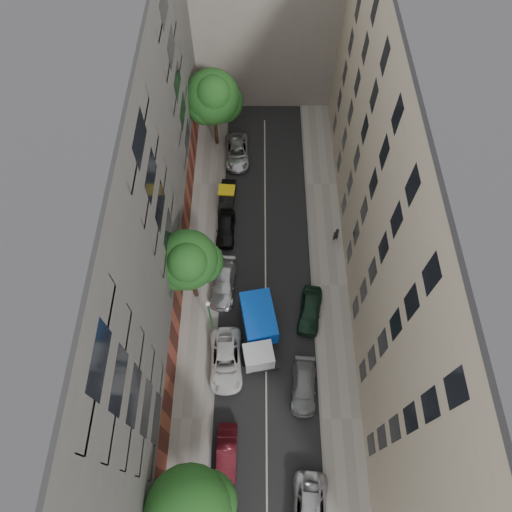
{
  "coord_description": "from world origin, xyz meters",
  "views": [
    {
      "loc": [
        -0.73,
        -17.49,
        35.06
      ],
      "look_at": [
        -0.82,
        -0.59,
        6.0
      ],
      "focal_mm": 32.0,
      "sensor_mm": 36.0,
      "label": 1
    }
  ],
  "objects_px": {
    "car_right_2": "(310,310)",
    "pedestrian": "(336,234)",
    "car_left_6": "(237,152)",
    "tree_far": "(214,99)",
    "lamp_post": "(210,315)",
    "car_right_1": "(304,387)",
    "car_left_2": "(226,360)",
    "car_left_3": "(223,283)",
    "tree_mid": "(189,262)",
    "car_left_4": "(226,228)",
    "car_left_5": "(227,197)",
    "car_left_1": "(227,453)",
    "tarp_truck": "(259,329)",
    "car_right_0": "(310,512)"
  },
  "relations": [
    {
      "from": "car_right_2",
      "to": "pedestrian",
      "type": "relative_size",
      "value": 2.63
    },
    {
      "from": "car_left_6",
      "to": "tree_far",
      "type": "height_order",
      "value": "tree_far"
    },
    {
      "from": "lamp_post",
      "to": "car_right_1",
      "type": "bearing_deg",
      "value": -32.23
    },
    {
      "from": "car_right_1",
      "to": "car_right_2",
      "type": "distance_m",
      "value": 6.23
    },
    {
      "from": "car_left_2",
      "to": "tree_far",
      "type": "distance_m",
      "value": 23.73
    },
    {
      "from": "car_right_1",
      "to": "car_right_2",
      "type": "relative_size",
      "value": 1.01
    },
    {
      "from": "car_left_3",
      "to": "tree_mid",
      "type": "height_order",
      "value": "tree_mid"
    },
    {
      "from": "car_left_3",
      "to": "lamp_post",
      "type": "distance_m",
      "value": 5.26
    },
    {
      "from": "car_right_2",
      "to": "lamp_post",
      "type": "bearing_deg",
      "value": -157.35
    },
    {
      "from": "tree_mid",
      "to": "tree_far",
      "type": "xyz_separation_m",
      "value": [
        0.91,
        17.39,
        -0.08
      ]
    },
    {
      "from": "car_right_2",
      "to": "lamp_post",
      "type": "relative_size",
      "value": 0.74
    },
    {
      "from": "car_left_4",
      "to": "car_left_5",
      "type": "bearing_deg",
      "value": 91.17
    },
    {
      "from": "car_right_1",
      "to": "tree_far",
      "type": "relative_size",
      "value": 0.51
    },
    {
      "from": "car_left_1",
      "to": "car_right_2",
      "type": "bearing_deg",
      "value": 60.07
    },
    {
      "from": "car_right_1",
      "to": "pedestrian",
      "type": "xyz_separation_m",
      "value": [
        3.48,
        13.4,
        0.34
      ]
    },
    {
      "from": "tree_far",
      "to": "pedestrian",
      "type": "xyz_separation_m",
      "value": [
        11.12,
        -11.68,
        -4.91
      ]
    },
    {
      "from": "car_left_1",
      "to": "car_left_5",
      "type": "height_order",
      "value": "car_left_1"
    },
    {
      "from": "car_left_3",
      "to": "car_left_4",
      "type": "height_order",
      "value": "car_left_3"
    },
    {
      "from": "car_left_5",
      "to": "car_left_6",
      "type": "relative_size",
      "value": 0.78
    },
    {
      "from": "tree_mid",
      "to": "tree_far",
      "type": "distance_m",
      "value": 17.41
    },
    {
      "from": "car_right_2",
      "to": "tree_far",
      "type": "distance_m",
      "value": 21.33
    },
    {
      "from": "tree_mid",
      "to": "car_left_2",
      "type": "bearing_deg",
      "value": -65.19
    },
    {
      "from": "car_left_4",
      "to": "car_left_6",
      "type": "distance_m",
      "value": 9.23
    },
    {
      "from": "tarp_truck",
      "to": "tree_far",
      "type": "relative_size",
      "value": 0.73
    },
    {
      "from": "car_right_0",
      "to": "car_right_1",
      "type": "bearing_deg",
      "value": 94.56
    },
    {
      "from": "car_left_2",
      "to": "lamp_post",
      "type": "distance_m",
      "value": 4.08
    },
    {
      "from": "lamp_post",
      "to": "tarp_truck",
      "type": "bearing_deg",
      "value": -3.23
    },
    {
      "from": "tree_mid",
      "to": "pedestrian",
      "type": "distance_m",
      "value": 14.23
    },
    {
      "from": "car_left_3",
      "to": "lamp_post",
      "type": "height_order",
      "value": "lamp_post"
    },
    {
      "from": "car_right_1",
      "to": "car_left_3",
      "type": "bearing_deg",
      "value": 130.84
    },
    {
      "from": "car_right_0",
      "to": "car_right_1",
      "type": "xyz_separation_m",
      "value": [
        0.0,
        8.2,
        -0.06
      ]
    },
    {
      "from": "pedestrian",
      "to": "car_right_0",
      "type": "bearing_deg",
      "value": 56.73
    },
    {
      "from": "car_left_2",
      "to": "car_left_4",
      "type": "height_order",
      "value": "car_left_2"
    },
    {
      "from": "car_right_1",
      "to": "pedestrian",
      "type": "distance_m",
      "value": 13.85
    },
    {
      "from": "car_right_2",
      "to": "tree_far",
      "type": "bearing_deg",
      "value": 123.97
    },
    {
      "from": "car_left_2",
      "to": "car_left_4",
      "type": "relative_size",
      "value": 1.3
    },
    {
      "from": "lamp_post",
      "to": "car_left_5",
      "type": "bearing_deg",
      "value": 87.43
    },
    {
      "from": "car_left_5",
      "to": "lamp_post",
      "type": "xyz_separation_m",
      "value": [
        -0.6,
        -13.39,
        3.18
      ]
    },
    {
      "from": "car_left_4",
      "to": "car_left_6",
      "type": "height_order",
      "value": "car_left_6"
    },
    {
      "from": "car_right_0",
      "to": "tarp_truck",
      "type": "bearing_deg",
      "value": 109.88
    },
    {
      "from": "car_left_4",
      "to": "pedestrian",
      "type": "xyz_separation_m",
      "value": [
        9.88,
        -0.8,
        0.28
      ]
    },
    {
      "from": "tarp_truck",
      "to": "car_left_4",
      "type": "bearing_deg",
      "value": 96.22
    },
    {
      "from": "car_left_2",
      "to": "tarp_truck",
      "type": "bearing_deg",
      "value": 38.83
    },
    {
      "from": "car_left_6",
      "to": "tree_far",
      "type": "xyz_separation_m",
      "value": [
        -2.04,
        1.68,
        5.19
      ]
    },
    {
      "from": "car_left_5",
      "to": "car_right_1",
      "type": "relative_size",
      "value": 0.9
    },
    {
      "from": "car_left_3",
      "to": "car_left_5",
      "type": "xyz_separation_m",
      "value": [
        -0.03,
        9.2,
        -0.05
      ]
    },
    {
      "from": "tree_far",
      "to": "car_left_3",
      "type": "bearing_deg",
      "value": -85.6
    },
    {
      "from": "car_left_6",
      "to": "lamp_post",
      "type": "relative_size",
      "value": 0.85
    },
    {
      "from": "car_right_0",
      "to": "car_left_5",
      "type": "bearing_deg",
      "value": 108.39
    },
    {
      "from": "car_left_4",
      "to": "car_left_3",
      "type": "bearing_deg",
      "value": -88.54
    }
  ]
}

